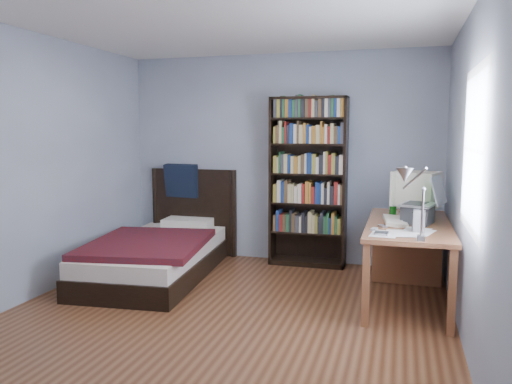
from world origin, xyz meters
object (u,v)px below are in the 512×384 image
Objects in this scene: laptop at (420,210)px; soda_can at (393,212)px; desk_lamp at (408,183)px; speaker at (419,222)px; crt_monitor at (416,190)px; keyboard at (395,221)px; bookshelf at (308,182)px; bed at (161,251)px; desk at (407,244)px.

laptop is 0.36m from soda_can.
speaker is (0.11, 0.69, -0.39)m from desk_lamp.
crt_monitor is 0.84× the size of desk_lamp.
soda_can is (-0.24, 0.26, -0.06)m from laptop.
speaker is (0.01, -0.90, -0.16)m from crt_monitor.
bookshelf reaches higher than keyboard.
soda_can reaches higher than keyboard.
desk_lamp is (-0.13, -1.14, 0.37)m from laptop.
bed is at bearing -177.28° from soda_can.
laptop is 1.21m from desk_lamp.
laptop is at bearing -2.88° from bed.
keyboard is 4.22× the size of soda_can.
soda_can is at bearing -138.85° from crt_monitor.
laptop is at bearing -46.31° from soda_can.
soda_can is at bearing -123.53° from desk.
bookshelf is (-0.98, 0.69, 0.20)m from soda_can.
crt_monitor is 1.29m from bookshelf.
speaker reaches higher than keyboard.
crt_monitor is 0.26× the size of bookshelf.
desk_lamp is at bearing -93.65° from crt_monitor.
crt_monitor is at bearing 41.15° from soda_can.
bookshelf is (-1.09, 2.09, -0.23)m from desk_lamp.
speaker is at bearing -85.39° from desk.
keyboard is 1.42m from bookshelf.
soda_can is 2.54m from bed.
keyboard is 0.28m from soda_can.
desk is 2.66m from bed.
soda_can is (-0.11, 1.40, -0.43)m from desk_lamp.
speaker is at bearing -70.62° from keyboard.
desk_lamp is at bearing -91.23° from desk.
speaker reaches higher than desk.
bookshelf reaches higher than desk_lamp.
desk_lamp reaches higher than keyboard.
bookshelf is at bearing 157.40° from desk.
desk is 0.57m from crt_monitor.
desk is 0.46m from soda_can.
crt_monitor is at bearing -28.99° from desk.
soda_can is (-0.03, 0.28, 0.04)m from keyboard.
bed is at bearing -151.69° from bookshelf.
keyboard is at bearing 116.98° from speaker.
bed is at bearing 169.89° from speaker.
crt_monitor is 2.70× the size of speaker.
speaker is 0.08× the size of bed.
keyboard is (-0.19, -0.47, -0.24)m from crt_monitor.
desk_lamp is 1.23× the size of keyboard.
bookshelf is at bearing 28.31° from bed.
bookshelf is 1.86m from bed.
desk is at bearing 151.01° from crt_monitor.
soda_can is at bearing 109.79° from speaker.
bed is (-2.60, 1.28, -0.97)m from desk_lamp.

